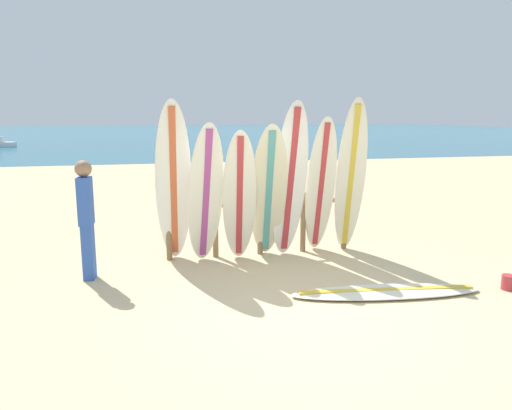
{
  "coord_description": "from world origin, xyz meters",
  "views": [
    {
      "loc": [
        -1.77,
        -5.05,
        2.27
      ],
      "look_at": [
        0.04,
        2.78,
        0.77
      ],
      "focal_mm": 34.12,
      "sensor_mm": 36.0,
      "label": 1
    }
  ],
  "objects": [
    {
      "name": "surfboard_leaning_far_left",
      "position": [
        -1.36,
        2.2,
        1.25
      ],
      "size": [
        0.57,
        0.9,
        2.49
      ],
      "color": "white",
      "rests_on": "ground"
    },
    {
      "name": "surfboard_leaning_center_right",
      "position": [
        0.43,
        2.13,
        1.24
      ],
      "size": [
        0.59,
        0.68,
        2.48
      ],
      "color": "white",
      "rests_on": "ground"
    },
    {
      "name": "ground_plane",
      "position": [
        0.0,
        0.0,
        0.0
      ],
      "size": [
        120.0,
        120.0,
        0.0
      ],
      "primitive_type": "plane",
      "color": "#D3BC8C"
    },
    {
      "name": "surfboard_leaning_center_left",
      "position": [
        -0.38,
        2.07,
        1.03
      ],
      "size": [
        0.59,
        0.76,
        2.06
      ],
      "color": "white",
      "rests_on": "ground"
    },
    {
      "name": "surfboard_leaning_left",
      "position": [
        -0.9,
        2.09,
        1.08
      ],
      "size": [
        0.62,
        0.75,
        2.17
      ],
      "color": "white",
      "rests_on": "ground"
    },
    {
      "name": "sand_bucket",
      "position": [
        2.83,
        0.13,
        0.1
      ],
      "size": [
        0.18,
        0.18,
        0.19
      ],
      "primitive_type": "cylinder",
      "color": "#B73338",
      "rests_on": "ground"
    },
    {
      "name": "surfboard_rack",
      "position": [
        0.04,
        2.48,
        0.61
      ],
      "size": [
        3.05,
        0.09,
        1.0
      ],
      "color": "olive",
      "rests_on": "ground"
    },
    {
      "name": "beachgoer_standing",
      "position": [
        -2.57,
        1.81,
        0.91
      ],
      "size": [
        0.22,
        0.28,
        1.66
      ],
      "color": "#3359B2",
      "rests_on": "ground"
    },
    {
      "name": "surfboard_lying_on_sand",
      "position": [
        1.18,
        0.33,
        0.04
      ],
      "size": [
        2.52,
        0.85,
        0.08
      ],
      "color": "silver",
      "rests_on": "ground"
    },
    {
      "name": "surfboard_leaning_center",
      "position": [
        0.07,
        2.06,
        1.08
      ],
      "size": [
        0.69,
        1.07,
        2.15
      ],
      "color": "beige",
      "rests_on": "ground"
    },
    {
      "name": "surfboard_leaning_far_right",
      "position": [
        1.43,
        2.12,
        1.27
      ],
      "size": [
        0.63,
        0.91,
        2.53
      ],
      "color": "white",
      "rests_on": "ground"
    },
    {
      "name": "surfboard_leaning_right",
      "position": [
        0.97,
        2.22,
        1.13
      ],
      "size": [
        0.57,
        0.89,
        2.25
      ],
      "color": "white",
      "rests_on": "ground"
    },
    {
      "name": "ocean_water",
      "position": [
        0.0,
        58.0,
        0.0
      ],
      "size": [
        120.0,
        80.0,
        0.01
      ],
      "primitive_type": "cube",
      "color": "teal",
      "rests_on": "ground"
    }
  ]
}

